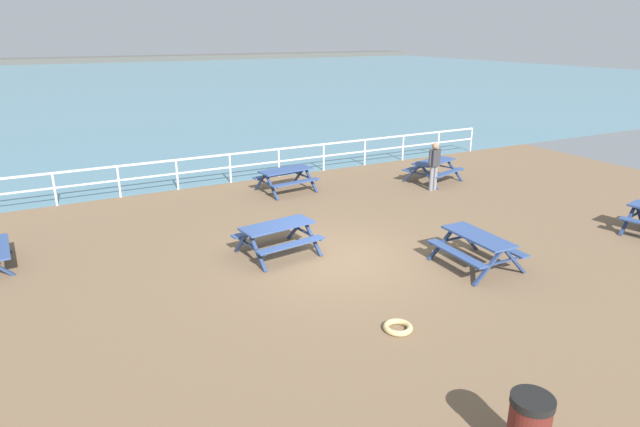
{
  "coord_description": "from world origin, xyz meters",
  "views": [
    {
      "loc": [
        -5.95,
        -10.36,
        5.22
      ],
      "look_at": [
        0.13,
        1.07,
        0.8
      ],
      "focal_mm": 30.03,
      "sensor_mm": 36.0,
      "label": 1
    }
  ],
  "objects_px": {
    "picnic_table_mid_centre": "(277,232)",
    "picnic_table_seaward": "(434,166)",
    "picnic_table_far_left": "(477,243)",
    "visitor": "(434,163)",
    "picnic_table_near_left": "(286,175)"
  },
  "relations": [
    {
      "from": "picnic_table_near_left",
      "to": "picnic_table_mid_centre",
      "type": "relative_size",
      "value": 0.99
    },
    {
      "from": "picnic_table_mid_centre",
      "to": "picnic_table_seaward",
      "type": "height_order",
      "value": "same"
    },
    {
      "from": "picnic_table_seaward",
      "to": "visitor",
      "type": "relative_size",
      "value": 1.3
    },
    {
      "from": "picnic_table_near_left",
      "to": "picnic_table_far_left",
      "type": "xyz_separation_m",
      "value": [
        1.34,
        -7.74,
        0.0
      ]
    },
    {
      "from": "picnic_table_mid_centre",
      "to": "visitor",
      "type": "height_order",
      "value": "visitor"
    },
    {
      "from": "picnic_table_mid_centre",
      "to": "picnic_table_far_left",
      "type": "relative_size",
      "value": 1.08
    },
    {
      "from": "picnic_table_mid_centre",
      "to": "picnic_table_seaward",
      "type": "distance_m",
      "value": 8.5
    },
    {
      "from": "picnic_table_far_left",
      "to": "picnic_table_seaward",
      "type": "bearing_deg",
      "value": -30.6
    },
    {
      "from": "picnic_table_mid_centre",
      "to": "picnic_table_seaward",
      "type": "relative_size",
      "value": 0.92
    },
    {
      "from": "picnic_table_near_left",
      "to": "visitor",
      "type": "xyz_separation_m",
      "value": [
        4.55,
        -2.26,
        0.36
      ]
    },
    {
      "from": "picnic_table_mid_centre",
      "to": "visitor",
      "type": "bearing_deg",
      "value": 13.01
    },
    {
      "from": "picnic_table_far_left",
      "to": "visitor",
      "type": "bearing_deg",
      "value": -29.2
    },
    {
      "from": "visitor",
      "to": "picnic_table_near_left",
      "type": "bearing_deg",
      "value": 57.55
    },
    {
      "from": "picnic_table_seaward",
      "to": "picnic_table_far_left",
      "type": "bearing_deg",
      "value": -138.14
    },
    {
      "from": "picnic_table_mid_centre",
      "to": "picnic_table_far_left",
      "type": "xyz_separation_m",
      "value": [
        3.79,
        -2.85,
        0.0
      ]
    }
  ]
}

